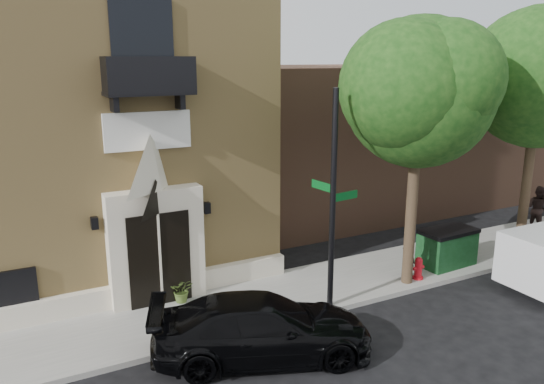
% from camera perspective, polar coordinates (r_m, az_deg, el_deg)
% --- Properties ---
extents(ground, '(120.00, 120.00, 0.00)m').
position_cam_1_polar(ground, '(13.60, -4.46, -15.64)').
color(ground, black).
rests_on(ground, ground).
extents(sidewalk, '(42.00, 3.00, 0.15)m').
position_cam_1_polar(sidewalk, '(15.13, -3.20, -12.02)').
color(sidewalk, gray).
rests_on(sidewalk, ground).
extents(church, '(12.20, 11.01, 9.30)m').
position_cam_1_polar(church, '(19.02, -22.89, 6.73)').
color(church, tan).
rests_on(church, ground).
extents(neighbour_building, '(18.00, 8.00, 6.40)m').
position_cam_1_polar(neighbour_building, '(26.10, 12.13, 6.13)').
color(neighbour_building, brown).
rests_on(neighbour_building, ground).
extents(street_tree_left, '(4.97, 4.38, 7.77)m').
position_cam_1_polar(street_tree_left, '(15.44, 15.91, 10.38)').
color(street_tree_left, '#38281C').
rests_on(street_tree_left, sidewalk).
extents(street_tree_mid, '(5.21, 4.64, 8.25)m').
position_cam_1_polar(street_tree_mid, '(19.19, 27.14, 11.04)').
color(street_tree_mid, '#38281C').
rests_on(street_tree_mid, sidewalk).
extents(black_sedan, '(5.47, 3.64, 1.47)m').
position_cam_1_polar(black_sedan, '(12.59, -1.05, -14.40)').
color(black_sedan, black).
rests_on(black_sedan, ground).
extents(street_sign, '(0.98, 0.93, 5.90)m').
position_cam_1_polar(street_sign, '(13.98, 6.56, -0.97)').
color(street_sign, black).
rests_on(street_sign, sidewalk).
extents(fire_hydrant, '(0.40, 0.32, 0.71)m').
position_cam_1_polar(fire_hydrant, '(17.02, 15.46, -7.90)').
color(fire_hydrant, red).
rests_on(fire_hydrant, sidewalk).
extents(dumpster, '(1.92, 1.15, 1.22)m').
position_cam_1_polar(dumpster, '(18.29, 18.31, -5.62)').
color(dumpster, '#0E3515').
rests_on(dumpster, sidewalk).
extents(planter, '(0.75, 0.69, 0.70)m').
position_cam_1_polar(planter, '(15.18, -9.66, -10.35)').
color(planter, '#4C6528').
rests_on(planter, sidewalk).
extents(pedestrian_near, '(0.68, 0.59, 1.57)m').
position_cam_1_polar(pedestrian_near, '(16.99, 14.48, -6.28)').
color(pedestrian_near, black).
rests_on(pedestrian_near, sidewalk).
extents(pedestrian_far, '(0.74, 0.92, 1.80)m').
position_cam_1_polar(pedestrian_far, '(23.12, 26.67, -1.59)').
color(pedestrian_far, black).
rests_on(pedestrian_far, sidewalk).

